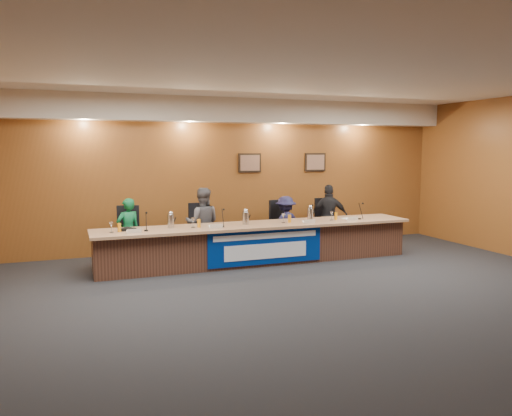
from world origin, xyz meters
The scene contains 40 objects.
floor centered at (0.00, 0.00, 0.00)m, with size 10.00×10.00×0.00m, color black.
ceiling centered at (0.00, 0.00, 3.20)m, with size 10.00×8.00×0.04m, color silver.
wall_back centered at (0.00, 4.00, 1.60)m, with size 10.00×0.04×3.20m, color brown.
soffit centered at (0.00, 3.75, 2.95)m, with size 10.00×0.50×0.50m, color beige.
dais_body centered at (0.00, 2.40, 0.35)m, with size 6.00×0.80×0.70m, color #48291D.
dais_top centered at (0.00, 2.35, 0.72)m, with size 6.10×0.95×0.05m, color #966E4E.
banner centered at (0.00, 1.99, 0.38)m, with size 2.20×0.02×0.65m, color navy.
banner_text_upper centered at (0.00, 1.97, 0.58)m, with size 2.00×0.01×0.10m, color silver.
banner_text_lower centered at (0.00, 1.97, 0.30)m, with size 1.60×0.01×0.28m, color silver.
wall_photo_left centered at (0.40, 3.97, 1.85)m, with size 0.52×0.04×0.42m, color black.
wall_photo_right centered at (2.00, 3.97, 1.85)m, with size 0.52×0.04×0.42m, color black.
panelist_a centered at (-2.32, 3.12, 0.62)m, with size 0.45×0.30×1.25m, color #0C572D.
panelist_b centered at (-0.89, 3.12, 0.70)m, with size 0.68×0.53×1.40m, color #514F55.
panelist_c centered at (0.89, 3.12, 0.59)m, with size 0.76×0.44×1.18m, color #181839.
panelist_d centered at (1.92, 3.12, 0.70)m, with size 0.82×0.34×1.39m, color black.
office_chair_a centered at (-2.32, 3.22, 0.48)m, with size 0.48×0.48×0.08m, color black.
office_chair_b centered at (-0.89, 3.22, 0.48)m, with size 0.48×0.48×0.08m, color black.
office_chair_c centered at (0.89, 3.22, 0.48)m, with size 0.48×0.48×0.08m, color black.
office_chair_d centered at (1.92, 3.22, 0.48)m, with size 0.48×0.48×0.08m, color black.
nameplate_a centered at (-2.33, 2.10, 0.80)m, with size 0.24×0.06×0.09m, color white.
microphone_a centered at (-2.11, 2.25, 0.76)m, with size 0.07×0.07×0.02m, color black.
juice_glass_a centered at (-2.55, 2.32, 0.82)m, with size 0.06×0.06×0.15m, color orange.
water_glass_a centered at (-2.68, 2.29, 0.84)m, with size 0.08×0.08×0.18m, color silver.
nameplate_b centered at (-0.90, 2.11, 0.80)m, with size 0.24×0.06×0.09m, color white.
microphone_b centered at (-0.75, 2.24, 0.76)m, with size 0.07×0.07×0.02m, color black.
juice_glass_b centered at (-1.16, 2.32, 0.82)m, with size 0.06×0.06×0.15m, color orange.
water_glass_b centered at (-1.27, 2.34, 0.84)m, with size 0.08×0.08×0.18m, color silver.
nameplate_c centered at (0.93, 2.08, 0.80)m, with size 0.24×0.06×0.09m, color white.
microphone_c centered at (1.04, 2.29, 0.76)m, with size 0.07×0.07×0.02m, color black.
juice_glass_c centered at (0.61, 2.31, 0.82)m, with size 0.06×0.06×0.15m, color orange.
water_glass_c centered at (0.48, 2.31, 0.84)m, with size 0.08×0.08×0.18m, color silver.
nameplate_d centered at (1.90, 2.13, 0.80)m, with size 0.24×0.06×0.09m, color white.
microphone_d centered at (2.12, 2.23, 0.76)m, with size 0.07×0.07×0.02m, color black.
juice_glass_d centered at (1.63, 2.32, 0.82)m, with size 0.06×0.06×0.15m, color orange.
water_glass_d centered at (1.51, 2.28, 0.84)m, with size 0.08×0.08×0.18m, color silver.
carafe_left centered at (-1.65, 2.44, 0.87)m, with size 0.11×0.11×0.24m, color silver.
carafe_mid centered at (-0.26, 2.37, 0.87)m, with size 0.12×0.12×0.23m, color silver.
carafe_right centered at (1.11, 2.43, 0.87)m, with size 0.11×0.11×0.25m, color silver.
speakerphone centered at (-2.40, 2.42, 0.78)m, with size 0.32×0.32×0.05m, color black.
paper_stack centered at (1.95, 2.34, 0.75)m, with size 0.22×0.30×0.01m, color white.
Camera 1 is at (-3.30, -6.33, 2.15)m, focal length 35.00 mm.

